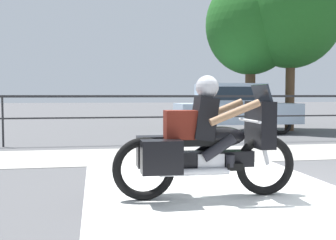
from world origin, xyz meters
The scene contains 8 objects.
ground_plane centered at (0.00, 0.00, 0.00)m, with size 120.00×120.00×0.00m, color #4C4C4F.
sidewalk_band centered at (0.00, 3.40, 0.01)m, with size 44.00×2.40×0.01m, color #99968E.
crosswalk_band centered at (-1.25, -0.20, 0.00)m, with size 3.51×6.00×0.01m, color silver.
fence_railing centered at (0.00, 5.49, 1.01)m, with size 36.00×0.05×1.28m.
motorcycle centered at (-1.51, -0.34, 0.69)m, with size 2.36×0.76×1.54m.
parked_car centered at (1.73, 8.01, 0.93)m, with size 4.04×1.64×1.66m.
tree_behind_sign centered at (4.04, 8.66, 4.20)m, with size 3.62×3.62×6.20m.
tree_behind_car centered at (2.80, 9.36, 3.82)m, with size 3.31×3.31×5.66m.
Camera 1 is at (-2.87, -5.43, 1.31)m, focal length 45.00 mm.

